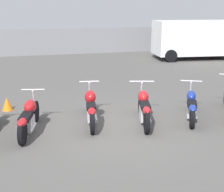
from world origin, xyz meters
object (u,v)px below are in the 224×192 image
motorcycle_slot_1 (29,117)px  motorcycle_slot_4 (191,105)px  motorcycle_slot_2 (91,107)px  parked_van (196,38)px  motorcycle_slot_3 (144,107)px  traffic_cone_near (7,104)px

motorcycle_slot_1 → motorcycle_slot_4: size_ratio=1.07×
motorcycle_slot_2 → parked_van: parked_van is taller
motorcycle_slot_3 → motorcycle_slot_2: bearing=178.5°
motorcycle_slot_2 → motorcycle_slot_3: bearing=-7.3°
motorcycle_slot_2 → traffic_cone_near: size_ratio=5.55×
motorcycle_slot_3 → parked_van: 11.48m
motorcycle_slot_1 → traffic_cone_near: (-0.63, 1.97, -0.21)m
motorcycle_slot_4 → motorcycle_slot_3: bearing=-155.7°
motorcycle_slot_1 → motorcycle_slot_3: bearing=10.8°
motorcycle_slot_3 → traffic_cone_near: size_ratio=5.23×
motorcycle_slot_1 → motorcycle_slot_4: bearing=10.8°
motorcycle_slot_3 → traffic_cone_near: (-3.59, 2.07, -0.24)m
motorcycle_slot_3 → parked_van: parked_van is taller
parked_van → traffic_cone_near: parked_van is taller
motorcycle_slot_3 → motorcycle_slot_1: bearing=-167.3°
parked_van → traffic_cone_near: size_ratio=12.73×
motorcycle_slot_3 → motorcycle_slot_4: (1.37, -0.04, -0.05)m
traffic_cone_near → motorcycle_slot_2: bearing=-36.9°
motorcycle_slot_1 → motorcycle_slot_2: motorcycle_slot_2 is taller
parked_van → traffic_cone_near: bearing=131.6°
motorcycle_slot_2 → motorcycle_slot_1: bearing=-160.8°
motorcycle_slot_2 → motorcycle_slot_3: motorcycle_slot_3 is taller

